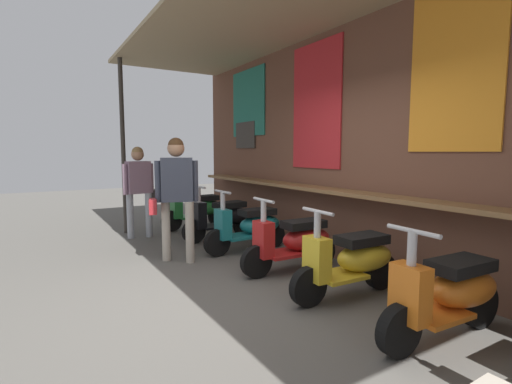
{
  "coord_description": "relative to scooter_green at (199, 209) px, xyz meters",
  "views": [
    {
      "loc": [
        3.28,
        -1.8,
        1.53
      ],
      "look_at": [
        -1.54,
        1.14,
        0.92
      ],
      "focal_mm": 26.15,
      "sensor_mm": 36.0,
      "label": 1
    }
  ],
  "objects": [
    {
      "name": "ground_plane",
      "position": [
        3.65,
        -1.08,
        -0.39
      ],
      "size": [
        26.27,
        26.27,
        0.0
      ],
      "primitive_type": "plane",
      "color": "#56544F"
    },
    {
      "name": "market_stall_facade",
      "position": [
        3.65,
        0.76,
        1.51
      ],
      "size": [
        9.38,
        2.54,
        3.39
      ],
      "color": "brown",
      "rests_on": "ground_plane"
    },
    {
      "name": "scooter_green",
      "position": [
        0.0,
        0.0,
        0.0
      ],
      "size": [
        0.46,
        1.4,
        0.97
      ],
      "rotation": [
        0.0,
        0.0,
        -1.53
      ],
      "color": "#237533",
      "rests_on": "ground_plane"
    },
    {
      "name": "scooter_black",
      "position": [
        1.12,
        -0.0,
        0.0
      ],
      "size": [
        0.49,
        1.4,
        0.97
      ],
      "rotation": [
        0.0,
        0.0,
        -1.5
      ],
      "color": "black",
      "rests_on": "ground_plane"
    },
    {
      "name": "scooter_teal",
      "position": [
        2.06,
        0.0,
        0.0
      ],
      "size": [
        0.46,
        1.4,
        0.97
      ],
      "rotation": [
        0.0,
        0.0,
        -1.55
      ],
      "color": "#197075",
      "rests_on": "ground_plane"
    },
    {
      "name": "scooter_red",
      "position": [
        3.2,
        0.0,
        0.0
      ],
      "size": [
        0.46,
        1.4,
        0.97
      ],
      "rotation": [
        0.0,
        0.0,
        -1.61
      ],
      "color": "red",
      "rests_on": "ground_plane"
    },
    {
      "name": "scooter_yellow",
      "position": [
        4.19,
        -0.0,
        0.0
      ],
      "size": [
        0.47,
        1.4,
        0.97
      ],
      "rotation": [
        0.0,
        0.0,
        -1.62
      ],
      "color": "gold",
      "rests_on": "ground_plane"
    },
    {
      "name": "scooter_orange",
      "position": [
        5.26,
        -0.0,
        0.0
      ],
      "size": [
        0.48,
        1.4,
        0.97
      ],
      "rotation": [
        0.0,
        0.0,
        -1.63
      ],
      "color": "orange",
      "rests_on": "ground_plane"
    },
    {
      "name": "shopper_with_handbag",
      "position": [
        2.0,
        -1.17,
        0.67
      ],
      "size": [
        0.41,
        0.68,
        1.72
      ],
      "rotation": [
        0.0,
        0.0,
        -0.31
      ],
      "color": "#ADA393",
      "rests_on": "ground_plane"
    },
    {
      "name": "shopper_browsing",
      "position": [
        0.24,
        -1.22,
        0.59
      ],
      "size": [
        0.33,
        0.65,
        1.62
      ],
      "rotation": [
        0.0,
        0.0,
        3.3
      ],
      "color": "#999EA8",
      "rests_on": "ground_plane"
    }
  ]
}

